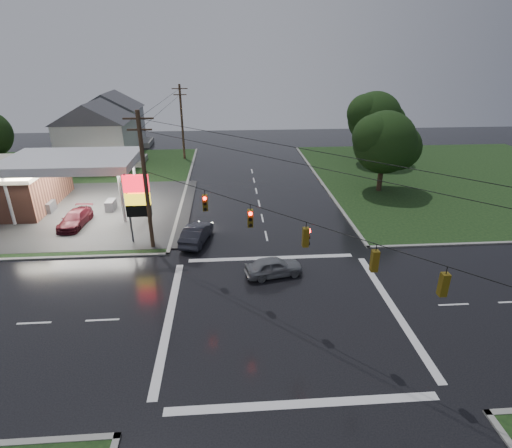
{
  "coord_description": "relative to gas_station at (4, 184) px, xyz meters",
  "views": [
    {
      "loc": [
        -3.15,
        -20.28,
        15.06
      ],
      "look_at": [
        -1.2,
        6.87,
        3.0
      ],
      "focal_mm": 28.0,
      "sensor_mm": 36.0,
      "label": 1
    }
  ],
  "objects": [
    {
      "name": "car_north",
      "position": [
        19.71,
        -9.43,
        -1.76
      ],
      "size": [
        2.74,
        5.01,
        1.57
      ],
      "primitive_type": "imported",
      "rotation": [
        0.0,
        0.0,
        2.9
      ],
      "color": "black",
      "rests_on": "ground"
    },
    {
      "name": "grass_nw",
      "position": [
        -0.32,
        6.3,
        -2.51
      ],
      "size": [
        36.0,
        36.0,
        0.08
      ],
      "primitive_type": "cube",
      "color": "black",
      "rests_on": "ground"
    },
    {
      "name": "utility_pole_nw",
      "position": [
        16.18,
        -10.2,
        3.17
      ],
      "size": [
        2.2,
        0.32,
        11.0
      ],
      "color": "#382619",
      "rests_on": "ground"
    },
    {
      "name": "tree_ne_near",
      "position": [
        39.82,
        2.29,
        3.01
      ],
      "size": [
        7.99,
        6.8,
        8.98
      ],
      "color": "black",
      "rests_on": "ground"
    },
    {
      "name": "car_crossing",
      "position": [
        25.58,
        -15.28,
        -1.84
      ],
      "size": [
        4.4,
        2.48,
        1.41
      ],
      "primitive_type": "imported",
      "rotation": [
        0.0,
        0.0,
        1.78
      ],
      "color": "slate",
      "rests_on": "ground"
    },
    {
      "name": "house_far",
      "position": [
        3.73,
        28.3,
        1.86
      ],
      "size": [
        11.05,
        8.48,
        8.6
      ],
      "color": "silver",
      "rests_on": "ground"
    },
    {
      "name": "tree_ne_far",
      "position": [
        42.83,
        14.29,
        3.63
      ],
      "size": [
        8.46,
        7.2,
        9.8
      ],
      "color": "black",
      "rests_on": "ground"
    },
    {
      "name": "gas_station",
      "position": [
        0.0,
        0.0,
        0.0
      ],
      "size": [
        26.2,
        18.0,
        5.6
      ],
      "color": "#2D2D2D",
      "rests_on": "ground"
    },
    {
      "name": "utility_pole_n",
      "position": [
        16.18,
        18.3,
        2.92
      ],
      "size": [
        2.2,
        0.32,
        10.5
      ],
      "color": "#382619",
      "rests_on": "ground"
    },
    {
      "name": "traffic_signals",
      "position": [
        25.69,
        -19.72,
        3.93
      ],
      "size": [
        26.87,
        26.87,
        1.47
      ],
      "color": "black",
      "rests_on": "ground"
    },
    {
      "name": "pylon_sign",
      "position": [
        15.18,
        -9.2,
        1.46
      ],
      "size": [
        2.0,
        0.35,
        6.0
      ],
      "color": "#59595E",
      "rests_on": "ground"
    },
    {
      "name": "car_pump",
      "position": [
        8.39,
        -5.27,
        -1.86
      ],
      "size": [
        2.37,
        4.92,
        1.38
      ],
      "primitive_type": "imported",
      "rotation": [
        0.0,
        0.0,
        -0.09
      ],
      "color": "#4D111A",
      "rests_on": "ground"
    },
    {
      "name": "grass_ne",
      "position": [
        51.68,
        6.3,
        -2.51
      ],
      "size": [
        36.0,
        36.0,
        0.08
      ],
      "primitive_type": "cube",
      "color": "black",
      "rests_on": "ground"
    },
    {
      "name": "house_near",
      "position": [
        4.73,
        16.3,
        1.86
      ],
      "size": [
        11.05,
        8.48,
        8.6
      ],
      "color": "silver",
      "rests_on": "ground"
    },
    {
      "name": "ground",
      "position": [
        25.68,
        -19.7,
        -2.55
      ],
      "size": [
        120.0,
        120.0,
        0.0
      ],
      "primitive_type": "plane",
      "color": "black",
      "rests_on": "ground"
    }
  ]
}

